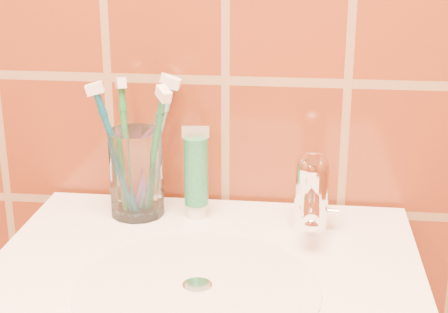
# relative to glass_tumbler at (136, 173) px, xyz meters

# --- Properties ---
(glass_tumbler) EXTENTS (0.11, 0.11, 0.13)m
(glass_tumbler) POSITION_rel_glass_tumbler_xyz_m (0.00, 0.00, 0.00)
(glass_tumbler) COLOR white
(glass_tumbler) RESTS_ON pedestal_sink
(toothpaste_tube) EXTENTS (0.04, 0.04, 0.14)m
(toothpaste_tube) POSITION_rel_glass_tumbler_xyz_m (0.09, 0.00, 0.00)
(toothpaste_tube) COLOR white
(toothpaste_tube) RESTS_ON pedestal_sink
(faucet) EXTENTS (0.05, 0.11, 0.12)m
(faucet) POSITION_rel_glass_tumbler_xyz_m (0.26, -0.03, -0.00)
(faucet) COLOR white
(faucet) RESTS_ON pedestal_sink
(toothbrush_0) EXTENTS (0.09, 0.09, 0.21)m
(toothbrush_0) POSITION_rel_glass_tumbler_xyz_m (-0.02, -0.01, 0.04)
(toothbrush_0) COLOR navy
(toothbrush_0) RESTS_ON glass_tumbler
(toothbrush_1) EXTENTS (0.07, 0.10, 0.22)m
(toothbrush_1) POSITION_rel_glass_tumbler_xyz_m (-0.02, 0.01, 0.04)
(toothbrush_1) COLOR #1F7535
(toothbrush_1) RESTS_ON glass_tumbler
(toothbrush_2) EXTENTS (0.15, 0.15, 0.22)m
(toothbrush_2) POSITION_rel_glass_tumbler_xyz_m (0.02, 0.03, 0.04)
(toothbrush_2) COLOR #864697
(toothbrush_2) RESTS_ON glass_tumbler
(toothbrush_3) EXTENTS (0.15, 0.17, 0.23)m
(toothbrush_3) POSITION_rel_glass_tumbler_xyz_m (0.03, -0.02, 0.04)
(toothbrush_3) COLOR #1C6A3B
(toothbrush_3) RESTS_ON glass_tumbler
(toothbrush_4) EXTENTS (0.09, 0.08, 0.22)m
(toothbrush_4) POSITION_rel_glass_tumbler_xyz_m (0.03, 0.01, 0.04)
(toothbrush_4) COLOR #699ABB
(toothbrush_4) RESTS_ON glass_tumbler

